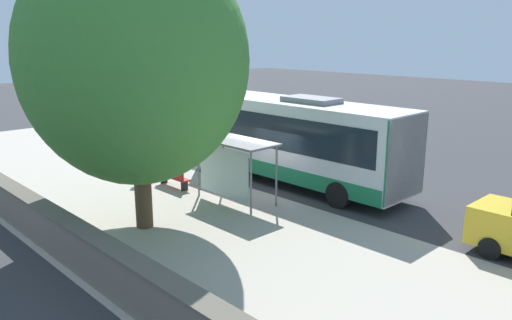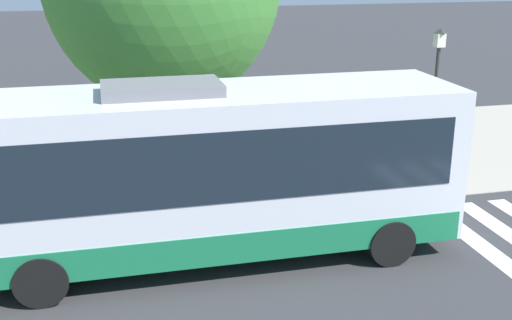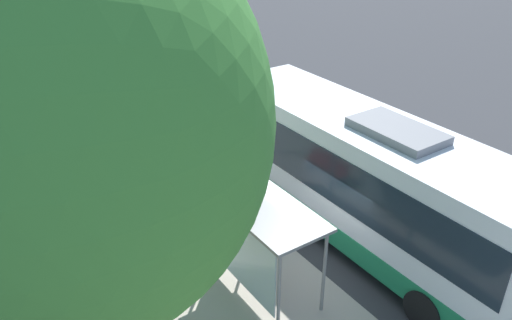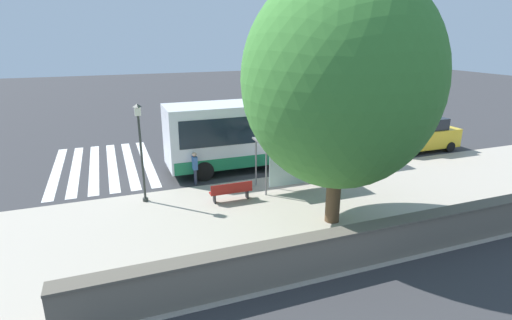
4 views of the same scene
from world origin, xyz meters
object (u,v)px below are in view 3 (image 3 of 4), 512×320
Objects in this scene: street_lamp_near at (162,104)px; shade_tree at (62,123)px; bus at (367,179)px; bus_shelter at (258,222)px; pedestrian at (235,166)px; bench at (179,218)px.

shade_tree is at bearing -124.62° from street_lamp_near.
bus_shelter is at bearing -179.57° from bus.
bus_shelter is 0.77× the size of street_lamp_near.
shade_tree reaches higher than street_lamp_near.
street_lamp_near is at bearing 83.86° from bus_shelter.
street_lamp_near is (-1.27, 2.53, 1.61)m from pedestrian.
bench is at bearing -158.40° from pedestrian.
bus is 2.42× the size of street_lamp_near.
bus is 8.30m from shade_tree.
pedestrian is (-1.63, 4.21, -1.01)m from bus.
bench is (-4.22, 3.19, -1.49)m from bus.
bus_shelter is 4.80m from pedestrian.
bus_shelter is 5.22m from shade_tree.
pedestrian is at bearing 21.60° from bench.
shade_tree is (-3.88, 0.10, 3.50)m from bus_shelter.
pedestrian is at bearing 64.78° from bus_shelter.
bus reaches higher than bus_shelter.
bus_shelter is 1.78× the size of bench.
pedestrian reaches higher than bench.
bus reaches higher than pedestrian.
bus is at bearing -37.10° from bench.
bench is at bearing 100.34° from bus_shelter.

